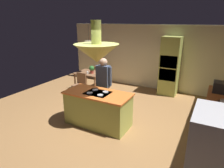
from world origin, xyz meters
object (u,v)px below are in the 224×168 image
dining_table (90,75)px  canister_sugar (223,106)px  person_at_island (104,82)px  potted_plant_on_table (92,69)px  kitchen_island (98,109)px  canister_tea (222,103)px  cup_on_table (87,73)px  oven_tower (170,66)px  microwave_on_counter (223,88)px  chair_facing_island (80,83)px  canister_flour (222,110)px  chair_by_back_wall (99,75)px

dining_table → canister_sugar: bearing=-21.0°
person_at_island → potted_plant_on_table: person_at_island is taller
kitchen_island → canister_tea: size_ratio=9.78×
person_at_island → cup_on_table: size_ratio=18.78×
oven_tower → cup_on_table: (-2.76, -1.36, -0.27)m
microwave_on_counter → chair_facing_island: bearing=-178.8°
person_at_island → canister_flour: size_ratio=10.18×
person_at_island → canister_sugar: size_ratio=8.10×
oven_tower → canister_sugar: 3.37m
canister_flour → canister_tea: size_ratio=0.93×
kitchen_island → chair_facing_island: (-1.70, 1.45, 0.04)m
cup_on_table → canister_flour: bearing=-20.9°
person_at_island → chair_by_back_wall: bearing=125.6°
oven_tower → canister_sugar: bearing=-58.9°
dining_table → chair_by_back_wall: size_ratio=1.21×
potted_plant_on_table → canister_flour: (4.39, -1.85, 0.07)m
oven_tower → canister_sugar: size_ratio=10.35×
oven_tower → person_at_island: (-1.33, -2.55, -0.11)m
dining_table → microwave_on_counter: microwave_on_counter is taller
canister_sugar → cup_on_table: bearing=161.2°
kitchen_island → canister_sugar: size_ratio=8.38×
chair_by_back_wall → potted_plant_on_table: 0.85m
chair_by_back_wall → potted_plant_on_table: size_ratio=2.90×
canister_flour → microwave_on_counter: (0.00, 1.38, 0.06)m
oven_tower → canister_flour: (1.74, -3.07, -0.08)m
person_at_island → canister_flour: bearing=-9.6°
dining_table → oven_tower: bearing=22.2°
chair_facing_island → cup_on_table: size_ratio=9.67×
chair_by_back_wall → potted_plant_on_table: bearing=101.7°
person_at_island → kitchen_island: bearing=-71.7°
kitchen_island → cup_on_table: (-1.66, 1.89, 0.34)m
kitchen_island → canister_sugar: (2.84, 0.35, 0.56)m
chair_facing_island → cup_on_table: (0.04, 0.43, 0.30)m
oven_tower → chair_facing_island: size_ratio=2.48×
canister_sugar → canister_tea: canister_sugar is taller
potted_plant_on_table → person_at_island: bearing=-45.2°
oven_tower → dining_table: oven_tower is taller
oven_tower → chair_facing_island: (-2.80, -1.79, -0.58)m
canister_tea → person_at_island: bearing=177.1°
person_at_island → canister_tea: person_at_island is taller
person_at_island → oven_tower: bearing=62.5°
dining_table → person_at_island: 2.06m
chair_by_back_wall → microwave_on_counter: bearing=165.3°
oven_tower → person_at_island: size_ratio=1.28×
kitchen_island → canister_flour: bearing=3.5°
canister_tea → microwave_on_counter: bearing=90.0°
kitchen_island → canister_flour: (2.84, 0.17, 0.54)m
chair_facing_island → oven_tower: bearing=32.6°
oven_tower → microwave_on_counter: bearing=-44.2°
person_at_island → chair_by_back_wall: size_ratio=1.94×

